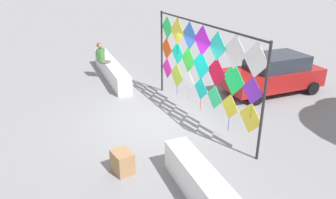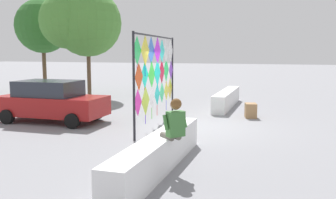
{
  "view_description": "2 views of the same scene",
  "coord_description": "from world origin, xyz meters",
  "px_view_note": "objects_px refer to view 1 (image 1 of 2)",
  "views": [
    {
      "loc": [
        8.57,
        -3.05,
        4.62
      ],
      "look_at": [
        0.52,
        0.18,
        0.93
      ],
      "focal_mm": 34.36,
      "sensor_mm": 36.0,
      "label": 1
    },
    {
      "loc": [
        -11.95,
        -2.87,
        2.52
      ],
      "look_at": [
        -0.04,
        0.91,
        0.87
      ],
      "focal_mm": 39.74,
      "sensor_mm": 36.0,
      "label": 2
    }
  ],
  "objects_px": {
    "kite_display_rack": "(202,61)",
    "parked_car": "(273,73)",
    "cardboard_box_large": "(122,162)",
    "seated_vendor": "(103,58)"
  },
  "relations": [
    {
      "from": "kite_display_rack",
      "to": "parked_car",
      "type": "distance_m",
      "value": 3.93
    },
    {
      "from": "parked_car",
      "to": "cardboard_box_large",
      "type": "bearing_deg",
      "value": -66.13
    },
    {
      "from": "kite_display_rack",
      "to": "seated_vendor",
      "type": "distance_m",
      "value": 5.48
    },
    {
      "from": "kite_display_rack",
      "to": "parked_car",
      "type": "relative_size",
      "value": 1.44
    },
    {
      "from": "seated_vendor",
      "to": "cardboard_box_large",
      "type": "bearing_deg",
      "value": -8.05
    },
    {
      "from": "kite_display_rack",
      "to": "parked_car",
      "type": "xyz_separation_m",
      "value": [
        -0.99,
        3.63,
        -1.15
      ]
    },
    {
      "from": "seated_vendor",
      "to": "parked_car",
      "type": "xyz_separation_m",
      "value": [
        3.98,
        5.7,
        -0.18
      ]
    },
    {
      "from": "cardboard_box_large",
      "to": "kite_display_rack",
      "type": "bearing_deg",
      "value": 122.73
    },
    {
      "from": "parked_car",
      "to": "cardboard_box_large",
      "type": "height_order",
      "value": "parked_car"
    },
    {
      "from": "kite_display_rack",
      "to": "seated_vendor",
      "type": "bearing_deg",
      "value": -157.36
    }
  ]
}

